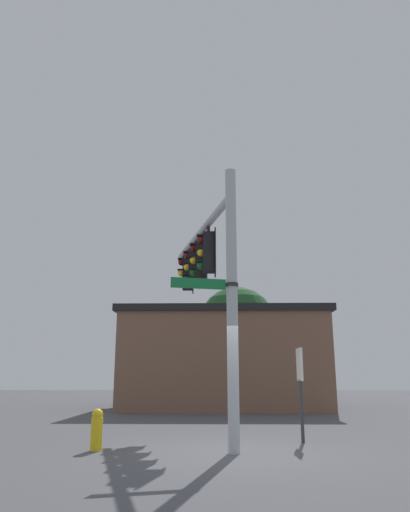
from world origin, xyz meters
TOP-DOWN VIEW (x-y plane):
  - ground_plane at (0.00, 0.00)m, footprint 80.00×80.00m
  - signal_pole at (0.00, 0.00)m, footprint 0.24×0.24m
  - mast_arm at (2.79, 0.69)m, footprint 5.63×1.56m
  - traffic_light_nearest_pole at (1.94, 0.50)m, footprint 0.54×0.49m
  - traffic_light_mid_inner at (2.81, 0.71)m, footprint 0.54×0.49m
  - traffic_light_mid_outer at (3.67, 0.92)m, footprint 0.54×0.49m
  - traffic_light_arm_end at (4.53, 1.13)m, footprint 0.54×0.49m
  - street_name_sign at (-0.10, 0.41)m, footprint 0.47×1.43m
  - storefront_building at (13.16, -0.32)m, footprint 7.55×9.54m
  - tree_by_storefront at (17.42, -1.30)m, footprint 4.50×4.50m
  - fire_hydrant at (0.39, 2.82)m, footprint 0.35×0.24m
  - historical_marker at (1.56, -1.68)m, footprint 0.60×0.08m

SIDE VIEW (x-z plane):
  - ground_plane at x=0.00m, z-range 0.00..0.00m
  - fire_hydrant at x=0.39m, z-range 0.00..0.83m
  - historical_marker at x=1.56m, z-range 0.34..2.47m
  - storefront_building at x=13.16m, z-range 0.01..4.44m
  - signal_pole at x=0.00m, z-range 0.00..6.02m
  - street_name_sign at x=-0.10m, z-range 3.27..3.49m
  - tree_by_storefront at x=17.42m, z-range 0.97..7.44m
  - traffic_light_nearest_pole at x=1.94m, z-range 3.95..5.26m
  - traffic_light_mid_inner at x=2.81m, z-range 3.95..5.26m
  - traffic_light_mid_outer at x=3.67m, z-range 3.95..5.26m
  - traffic_light_arm_end at x=4.53m, z-range 3.95..5.26m
  - mast_arm at x=2.79m, z-range 5.30..5.49m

